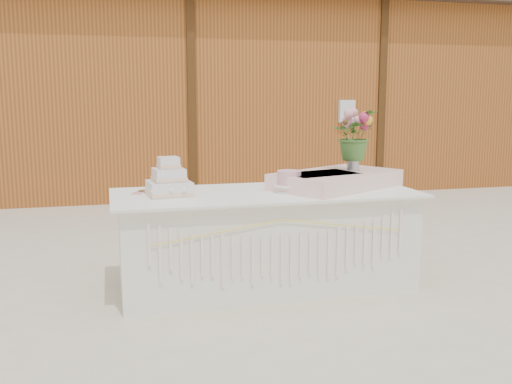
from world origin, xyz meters
TOP-DOWN VIEW (x-y plane):
  - ground at (0.00, 0.00)m, footprint 80.00×80.00m
  - barn at (-0.01, 5.99)m, footprint 12.60×4.60m
  - cake_table at (0.00, -0.00)m, footprint 2.40×1.00m
  - wedding_cake at (-0.75, 0.03)m, footprint 0.36×0.36m
  - pink_cake_stand at (0.17, -0.08)m, footprint 0.24×0.24m
  - satin_runner at (0.62, 0.05)m, footprint 1.22×1.05m
  - flower_vase at (0.79, 0.11)m, footprint 0.10×0.10m
  - bouquet at (0.79, 0.11)m, footprint 0.50×0.49m
  - loose_flowers at (-0.94, 0.15)m, footprint 0.31×0.42m

SIDE VIEW (x-z plane):
  - ground at x=0.00m, z-range 0.00..0.00m
  - cake_table at x=0.00m, z-range 0.00..0.77m
  - loose_flowers at x=-0.94m, z-range 0.77..0.79m
  - satin_runner at x=0.62m, z-range 0.77..0.90m
  - pink_cake_stand at x=0.17m, z-range 0.78..0.95m
  - wedding_cake at x=-0.75m, z-range 0.72..1.02m
  - flower_vase at x=0.79m, z-range 0.90..1.04m
  - bouquet at x=0.79m, z-range 1.04..1.46m
  - barn at x=-0.01m, z-range 0.03..3.33m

